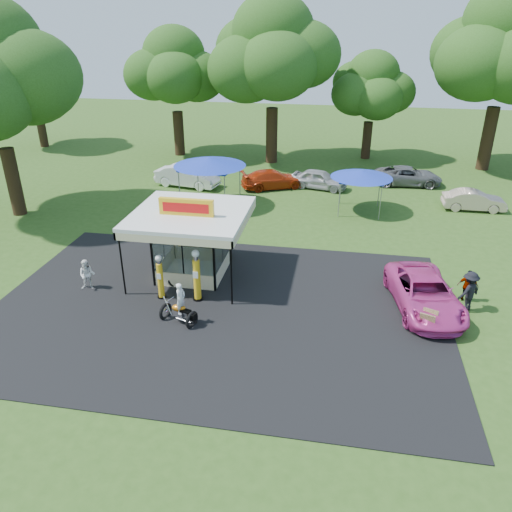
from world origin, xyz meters
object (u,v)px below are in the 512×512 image
object	(u,v)px
motorcycle	(180,307)
spectator_east_b	(468,286)
spectator_west	(87,275)
bg_car_b	(273,179)
a_frame_sign	(428,323)
gas_station_kiosk	(192,242)
bg_car_e	(474,200)
bg_car_c	(319,179)
bg_car_d	(408,176)
tent_east	(362,174)
gas_pump_right	(197,277)
spectator_east_a	(469,291)
pink_sedan	(425,293)
gas_pump_left	(160,278)
tent_west	(210,162)
kiosk_car	(205,248)

from	to	relation	value
motorcycle	spectator_east_b	bearing A→B (deg)	37.37
spectator_west	bg_car_b	world-z (taller)	spectator_west
motorcycle	a_frame_sign	xyz separation A→B (m)	(10.13, 0.90, -0.21)
gas_station_kiosk	bg_car_e	bearing A→B (deg)	37.90
a_frame_sign	bg_car_c	size ratio (longest dim) A/B	0.26
spectator_east_b	bg_car_d	xyz separation A→B (m)	(-0.99, 17.55, -0.06)
bg_car_d	tent_east	xyz separation A→B (m)	(-3.76, -6.56, 1.84)
gas_station_kiosk	tent_east	world-z (taller)	gas_station_kiosk
gas_pump_right	spectator_east_a	world-z (taller)	gas_pump_right
bg_car_b	gas_station_kiosk	bearing A→B (deg)	147.13
pink_sedan	bg_car_c	world-z (taller)	pink_sedan
gas_pump_left	motorcycle	world-z (taller)	gas_pump_left
bg_car_c	spectator_west	bearing A→B (deg)	164.32
gas_pump_right	spectator_east_b	distance (m)	12.26
motorcycle	a_frame_sign	bearing A→B (deg)	24.07
tent_west	gas_pump_right	bearing A→B (deg)	-77.98
bg_car_c	tent_east	world-z (taller)	tent_east
gas_pump_left	gas_pump_right	size ratio (longest dim) A/B	0.87
bg_car_e	gas_pump_left	bearing A→B (deg)	130.89
gas_pump_left	bg_car_b	xyz separation A→B (m)	(2.63, 17.15, -0.36)
spectator_west	tent_west	size ratio (longest dim) A/B	0.31
bg_car_d	tent_west	distance (m)	15.69
gas_pump_left	bg_car_d	size ratio (longest dim) A/B	0.43
gas_station_kiosk	kiosk_car	distance (m)	2.56
spectator_west	spectator_east_a	size ratio (longest dim) A/B	0.82
a_frame_sign	kiosk_car	distance (m)	12.26
kiosk_car	bg_car_b	size ratio (longest dim) A/B	0.59
bg_car_b	tent_east	world-z (taller)	tent_east
bg_car_e	pink_sedan	bearing A→B (deg)	159.61
gas_pump_left	pink_sedan	world-z (taller)	gas_pump_left
gas_pump_left	a_frame_sign	bearing A→B (deg)	-4.61
gas_pump_left	a_frame_sign	distance (m)	11.69
gas_pump_right	bg_car_b	world-z (taller)	gas_pump_right
gas_station_kiosk	bg_car_e	xyz separation A→B (m)	(15.81, 12.30, -1.12)
pink_sedan	spectator_east_a	distance (m)	1.89
gas_pump_right	pink_sedan	distance (m)	10.12
a_frame_sign	spectator_east_b	size ratio (longest dim) A/B	0.72
a_frame_sign	motorcycle	bearing A→B (deg)	-152.50
gas_station_kiosk	a_frame_sign	bearing A→B (deg)	-17.69
motorcycle	spectator_east_a	world-z (taller)	motorcycle
gas_station_kiosk	bg_car_b	world-z (taller)	gas_station_kiosk
gas_station_kiosk	pink_sedan	bearing A→B (deg)	-7.01
gas_pump_right	bg_car_b	size ratio (longest dim) A/B	0.53
bg_car_d	bg_car_e	size ratio (longest dim) A/B	1.25
motorcycle	kiosk_car	bearing A→B (deg)	115.42
pink_sedan	gas_station_kiosk	bearing A→B (deg)	162.78
gas_pump_right	spectator_east_a	distance (m)	12.00
spectator_east_b	bg_car_e	xyz separation A→B (m)	(2.82, 12.60, -0.10)
kiosk_car	bg_car_c	size ratio (longest dim) A/B	0.68
kiosk_car	tent_east	world-z (taller)	tent_east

